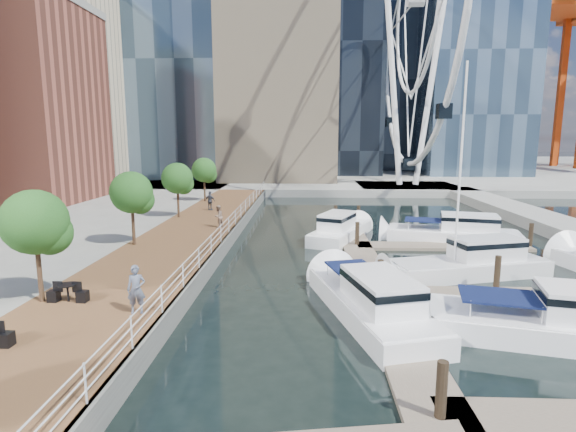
# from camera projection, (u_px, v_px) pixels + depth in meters

# --- Properties ---
(ground) EXTENTS (520.00, 520.00, 0.00)m
(ground) POSITION_uv_depth(u_px,v_px,m) (325.00, 382.00, 14.16)
(ground) COLOR black
(ground) RESTS_ON ground
(boardwalk) EXTENTS (6.00, 60.00, 1.00)m
(boardwalk) POSITION_uv_depth(u_px,v_px,m) (177.00, 249.00, 29.19)
(boardwalk) COLOR brown
(boardwalk) RESTS_ON ground
(seawall) EXTENTS (0.25, 60.00, 1.00)m
(seawall) POSITION_uv_depth(u_px,v_px,m) (223.00, 249.00, 29.08)
(seawall) COLOR #595954
(seawall) RESTS_ON ground
(land_far) EXTENTS (200.00, 114.00, 1.00)m
(land_far) POSITION_uv_depth(u_px,v_px,m) (308.00, 167.00, 114.51)
(land_far) COLOR gray
(land_far) RESTS_ON ground
(pier) EXTENTS (14.00, 12.00, 1.00)m
(pier) POSITION_uv_depth(u_px,v_px,m) (407.00, 188.00, 64.72)
(pier) COLOR gray
(pier) RESTS_ON ground
(railing) EXTENTS (0.10, 60.00, 1.05)m
(railing) POSITION_uv_depth(u_px,v_px,m) (221.00, 234.00, 28.91)
(railing) COLOR white
(railing) RESTS_ON boardwalk
(floating_docks) EXTENTS (16.00, 34.00, 2.60)m
(floating_docks) POSITION_uv_depth(u_px,v_px,m) (469.00, 275.00, 23.59)
(floating_docks) COLOR #6D6051
(floating_docks) RESTS_ON ground
(ferris_wheel) EXTENTS (5.80, 45.60, 47.80)m
(ferris_wheel) POSITION_uv_depth(u_px,v_px,m) (416.00, 1.00, 60.40)
(ferris_wheel) COLOR white
(ferris_wheel) RESTS_ON ground
(street_trees) EXTENTS (2.60, 42.60, 4.60)m
(street_trees) POSITION_uv_depth(u_px,v_px,m) (131.00, 193.00, 27.66)
(street_trees) COLOR #3F2B1C
(street_trees) RESTS_ON ground
(yacht_foreground) EXTENTS (11.46, 5.49, 2.15)m
(yacht_foreground) POSITION_uv_depth(u_px,v_px,m) (562.00, 341.00, 16.99)
(yacht_foreground) COLOR white
(yacht_foreground) RESTS_ON ground
(pedestrian_near) EXTENTS (0.76, 0.58, 1.88)m
(pedestrian_near) POSITION_uv_depth(u_px,v_px,m) (136.00, 289.00, 16.98)
(pedestrian_near) COLOR #51596D
(pedestrian_near) RESTS_ON boardwalk
(pedestrian_mid) EXTENTS (0.90, 1.00, 1.67)m
(pedestrian_mid) POSITION_uv_depth(u_px,v_px,m) (218.00, 216.00, 33.54)
(pedestrian_mid) COLOR gray
(pedestrian_mid) RESTS_ON boardwalk
(pedestrian_far) EXTENTS (1.12, 0.78, 1.77)m
(pedestrian_far) POSITION_uv_depth(u_px,v_px,m) (210.00, 201.00, 41.59)
(pedestrian_far) COLOR #383B47
(pedestrian_far) RESTS_ON boardwalk
(moored_yachts) EXTENTS (20.66, 36.21, 11.50)m
(moored_yachts) POSITION_uv_depth(u_px,v_px,m) (477.00, 282.00, 23.98)
(moored_yachts) COLOR silver
(moored_yachts) RESTS_ON ground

